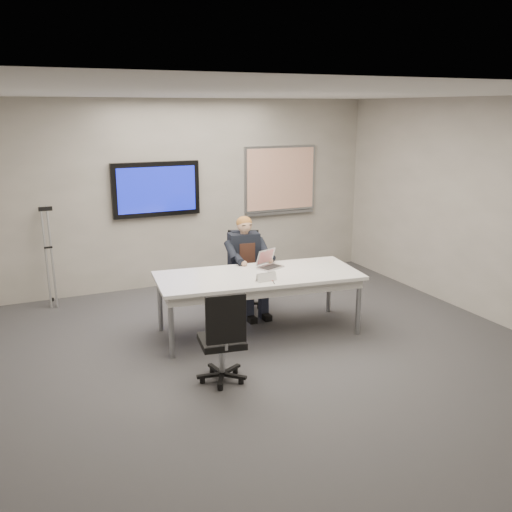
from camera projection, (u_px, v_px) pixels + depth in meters
name	position (u px, v px, depth m)	size (l,w,h in m)	color
floor	(274.00, 354.00, 6.35)	(6.00, 6.00, 0.02)	#3A393C
ceiling	(276.00, 93.00, 5.64)	(6.00, 6.00, 0.02)	silver
wall_back	(188.00, 194.00, 8.64)	(6.00, 0.02, 2.80)	gray
wall_front	(500.00, 329.00, 3.35)	(6.00, 0.02, 2.80)	gray
wall_right	(488.00, 211.00, 7.19)	(0.02, 6.00, 2.80)	gray
conference_table	(258.00, 281.00, 6.80)	(2.51, 1.28, 0.74)	white
tv_display	(156.00, 189.00, 8.37)	(1.30, 0.09, 0.80)	black
whiteboard	(280.00, 180.00, 9.20)	(1.25, 0.08, 1.10)	gray
office_chair_far	(243.00, 285.00, 7.76)	(0.66, 0.66, 1.05)	black
office_chair_near	(223.00, 354.00, 5.62)	(0.52, 0.52, 0.97)	black
seated_person	(249.00, 276.00, 7.49)	(0.42, 0.73, 1.29)	#202436
crutch	(49.00, 254.00, 7.78)	(0.19, 0.40, 1.44)	#9D9FA4
laptop	(268.00, 263.00, 7.07)	(0.36, 0.38, 0.21)	#B6B6B9
name_tent	(266.00, 277.00, 6.50)	(0.24, 0.07, 0.10)	silver
pen	(274.00, 282.00, 6.45)	(0.01, 0.01, 0.12)	black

